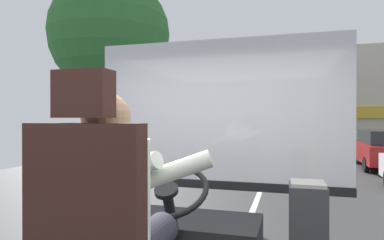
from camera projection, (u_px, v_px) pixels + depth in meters
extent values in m
cube|color=#363636|center=(266.00, 178.00, 10.21)|extent=(18.00, 44.00, 0.05)
cube|color=silver|center=(266.00, 177.00, 10.21)|extent=(0.12, 39.60, 0.00)
cube|color=#381E19|center=(84.00, 210.00, 1.27)|extent=(0.48, 0.10, 0.66)
cube|color=#381E19|center=(84.00, 94.00, 1.27)|extent=(0.22, 0.10, 0.18)
cylinder|color=#282833|center=(108.00, 240.00, 1.62)|extent=(0.17, 0.48, 0.17)
cylinder|color=silver|center=(106.00, 208.00, 1.42)|extent=(0.37, 0.37, 0.59)
cube|color=black|center=(127.00, 183.00, 1.61)|extent=(0.06, 0.01, 0.36)
sphere|color=#A37A5B|center=(106.00, 117.00, 1.42)|extent=(0.21, 0.21, 0.21)
cylinder|color=silver|center=(155.00, 178.00, 1.65)|extent=(0.58, 0.23, 0.28)
cylinder|color=silver|center=(114.00, 175.00, 1.71)|extent=(0.58, 0.23, 0.28)
cylinder|color=black|center=(171.00, 217.00, 2.21)|extent=(0.07, 0.25, 0.42)
torus|color=black|center=(166.00, 190.00, 2.12)|extent=(0.55, 0.51, 0.27)
cylinder|color=black|center=(166.00, 190.00, 2.12)|extent=(0.15, 0.15, 0.09)
cube|color=#9E9993|center=(308.00, 183.00, 1.96)|extent=(0.19, 0.20, 0.02)
cube|color=silver|center=(217.00, 110.00, 3.30)|extent=(2.50, 0.01, 1.40)
cube|color=black|center=(217.00, 184.00, 3.31)|extent=(2.50, 0.08, 0.08)
cylinder|color=#4C3828|center=(110.00, 127.00, 9.70)|extent=(0.33, 0.33, 3.09)
sphere|color=#2A652D|center=(110.00, 35.00, 9.68)|extent=(3.45, 3.45, 3.45)
cylinder|color=black|center=(353.00, 156.00, 13.52)|extent=(0.14, 0.52, 0.52)
cylinder|color=black|center=(366.00, 164.00, 11.19)|extent=(0.14, 0.52, 0.52)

